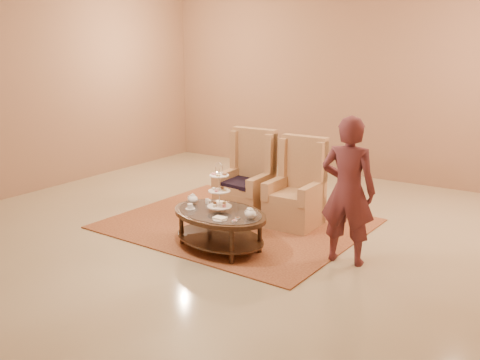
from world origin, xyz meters
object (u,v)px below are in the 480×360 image
Objects in this scene: tea_table at (220,218)px; armchair_right at (297,196)px; armchair_left at (248,187)px; person at (348,191)px.

armchair_right reaches higher than tea_table.
armchair_right is (0.78, 0.03, -0.02)m from armchair_left.
person is at bearing -39.03° from armchair_right.
armchair_left is 0.78m from armchair_right.
armchair_right is at bearing 86.04° from tea_table.
armchair_left is 0.74× the size of person.
person is at bearing 29.51° from tea_table.
tea_table is 1.36m from armchair_right.
tea_table is at bearing -105.52° from armchair_right.
armchair_left is at bearing 119.47° from tea_table.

